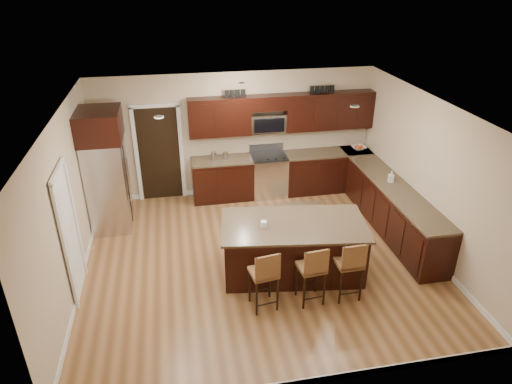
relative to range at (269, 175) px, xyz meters
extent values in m
plane|color=brown|center=(-0.68, -2.45, -0.47)|extent=(6.00, 6.00, 0.00)
plane|color=silver|center=(-0.68, -2.45, 2.23)|extent=(6.00, 6.00, 0.00)
plane|color=#C0AB8A|center=(-0.68, 0.30, 0.88)|extent=(6.00, 0.00, 6.00)
plane|color=#C0AB8A|center=(-3.68, -2.45, 0.88)|extent=(0.00, 5.50, 5.50)
plane|color=#C0AB8A|center=(2.32, -2.45, 0.88)|extent=(0.00, 5.50, 5.50)
cube|color=black|center=(-1.03, 0.00, -0.03)|extent=(1.30, 0.60, 0.88)
cube|color=black|center=(1.35, 0.00, -0.03)|extent=(1.94, 0.60, 0.88)
cube|color=black|center=(2.02, -1.98, -0.03)|extent=(0.60, 3.35, 0.88)
cube|color=brown|center=(-1.03, 0.00, 0.43)|extent=(1.30, 0.63, 0.04)
cube|color=brown|center=(1.35, 0.00, 0.43)|extent=(1.94, 0.63, 0.04)
cube|color=brown|center=(2.02, -1.98, 0.43)|extent=(0.63, 3.35, 0.04)
cube|color=black|center=(-1.03, 0.13, 1.35)|extent=(1.30, 0.33, 0.80)
cube|color=black|center=(1.35, 0.13, 1.35)|extent=(1.94, 0.33, 0.80)
cube|color=black|center=(0.00, 0.13, 1.60)|extent=(0.76, 0.33, 0.30)
cube|color=silver|center=(0.00, 0.00, -0.02)|extent=(0.76, 0.64, 0.90)
cube|color=black|center=(0.00, 0.00, 0.44)|extent=(0.76, 0.60, 0.03)
cube|color=black|center=(0.00, -0.30, -0.02)|extent=(0.65, 0.01, 0.45)
cube|color=silver|center=(0.00, 0.27, 0.55)|extent=(0.76, 0.05, 0.18)
cube|color=silver|center=(0.00, 0.15, 1.15)|extent=(0.76, 0.31, 0.40)
cube|color=black|center=(-2.33, 0.28, 0.56)|extent=(0.85, 0.03, 2.06)
cube|color=white|center=(-3.66, -2.75, 0.55)|extent=(0.03, 0.80, 2.04)
cube|color=black|center=(-0.21, -2.89, -0.03)|extent=(2.37, 1.42, 0.88)
cube|color=brown|center=(-0.21, -2.89, 0.43)|extent=(2.48, 1.53, 0.04)
cube|color=black|center=(-0.21, -2.89, -0.43)|extent=(2.28, 1.33, 0.09)
cube|color=brown|center=(-0.87, -3.67, 0.15)|extent=(0.43, 0.43, 0.05)
cube|color=brown|center=(-0.84, -3.84, 0.35)|extent=(0.38, 0.09, 0.41)
cylinder|color=black|center=(-1.03, -3.83, -0.18)|extent=(0.03, 0.03, 0.59)
cylinder|color=black|center=(-0.70, -3.83, -0.18)|extent=(0.03, 0.03, 0.59)
cylinder|color=black|center=(-1.03, -3.50, -0.18)|extent=(0.03, 0.03, 0.59)
cylinder|color=black|center=(-0.70, -3.50, -0.18)|extent=(0.03, 0.03, 0.59)
cube|color=brown|center=(-0.14, -3.67, 0.14)|extent=(0.41, 0.41, 0.05)
cube|color=brown|center=(-0.12, -3.84, 0.34)|extent=(0.38, 0.07, 0.41)
cylinder|color=black|center=(-0.30, -3.83, -0.18)|extent=(0.03, 0.03, 0.59)
cylinder|color=black|center=(0.03, -3.83, -0.18)|extent=(0.03, 0.03, 0.59)
cylinder|color=black|center=(-0.30, -3.51, -0.18)|extent=(0.03, 0.03, 0.59)
cylinder|color=black|center=(0.03, -3.51, -0.18)|extent=(0.03, 0.03, 0.59)
cube|color=brown|center=(0.45, -3.67, 0.15)|extent=(0.39, 0.39, 0.05)
cube|color=brown|center=(0.45, -3.84, 0.35)|extent=(0.39, 0.05, 0.41)
cylinder|color=black|center=(0.28, -3.83, -0.17)|extent=(0.03, 0.03, 0.60)
cylinder|color=black|center=(0.61, -3.83, -0.17)|extent=(0.03, 0.03, 0.60)
cylinder|color=black|center=(0.28, -3.50, -0.17)|extent=(0.03, 0.03, 0.60)
cylinder|color=black|center=(0.61, -3.50, -0.17)|extent=(0.03, 0.03, 0.60)
cube|color=silver|center=(-3.30, -0.77, 0.43)|extent=(0.72, 0.90, 1.80)
cube|color=black|center=(-2.94, -0.77, 0.43)|extent=(0.01, 0.02, 1.71)
cylinder|color=silver|center=(-2.91, -0.85, 0.52)|extent=(0.02, 0.02, 0.80)
cylinder|color=silver|center=(-2.91, -0.69, 0.52)|extent=(0.02, 0.02, 0.80)
cube|color=black|center=(-3.30, -0.77, 1.60)|extent=(0.78, 0.96, 0.55)
cube|color=brown|center=(0.55, -0.83, -0.47)|extent=(1.00, 0.73, 0.01)
imported|color=silver|center=(2.07, 0.00, 0.49)|extent=(0.38, 0.38, 0.08)
imported|color=#B2B2B2|center=(2.02, -1.71, 0.56)|extent=(0.13, 0.13, 0.22)
cylinder|color=silver|center=(-1.20, 0.00, 0.54)|extent=(0.12, 0.12, 0.18)
cylinder|color=silver|center=(-0.94, 0.00, 0.53)|extent=(0.11, 0.11, 0.16)
cylinder|color=white|center=(-0.71, -2.89, 0.50)|extent=(0.10, 0.10, 0.10)
camera|label=1|loc=(-1.98, -8.98, 4.21)|focal=32.00mm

